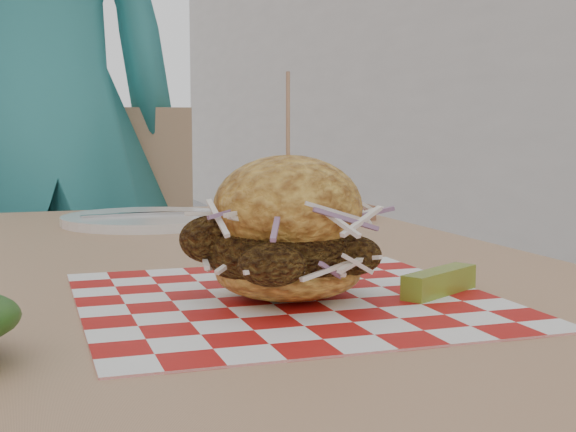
% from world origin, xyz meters
% --- Properties ---
extents(diner, '(0.73, 0.53, 1.87)m').
position_xyz_m(diner, '(0.01, 0.85, 0.94)').
color(diner, teal).
rests_on(diner, ground).
extents(patio_table, '(0.80, 1.20, 0.75)m').
position_xyz_m(patio_table, '(0.16, -0.11, 0.67)').
color(patio_table, tan).
rests_on(patio_table, ground).
extents(patio_chair, '(0.49, 0.50, 0.95)m').
position_xyz_m(patio_chair, '(0.18, 0.84, 0.55)').
color(patio_chair, tan).
rests_on(patio_chair, ground).
extents(paper_liner, '(0.36, 0.36, 0.00)m').
position_xyz_m(paper_liner, '(0.20, -0.36, 0.75)').
color(paper_liner, red).
rests_on(paper_liner, patio_table).
extents(sandwich, '(0.17, 0.17, 0.20)m').
position_xyz_m(sandwich, '(0.20, -0.36, 0.81)').
color(sandwich, gold).
rests_on(sandwich, paper_liner).
extents(pickle_spear, '(0.09, 0.07, 0.02)m').
position_xyz_m(pickle_spear, '(0.33, -0.39, 0.76)').
color(pickle_spear, '#82A530').
rests_on(pickle_spear, paper_liner).
extents(place_setting, '(0.27, 0.27, 0.02)m').
position_xyz_m(place_setting, '(0.16, 0.24, 0.76)').
color(place_setting, white).
rests_on(place_setting, patio_table).
extents(kraft_tray, '(0.15, 0.12, 0.06)m').
position_xyz_m(kraft_tray, '(0.45, 0.23, 0.77)').
color(kraft_tray, '#8D5B40').
rests_on(kraft_tray, patio_table).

